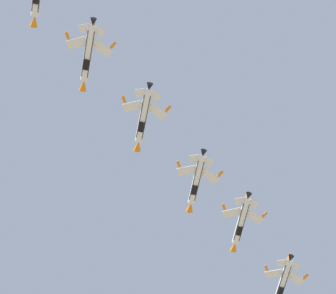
# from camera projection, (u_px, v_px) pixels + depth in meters

# --- Properties ---
(fighter_jet_lead) EXTENTS (10.38, 15.84, 4.38)m
(fighter_jet_lead) POSITION_uv_depth(u_px,v_px,m) (283.00, 283.00, 186.01)
(fighter_jet_lead) COLOR white
(fighter_jet_left_wing) EXTENTS (10.41, 15.84, 4.37)m
(fighter_jet_left_wing) POSITION_uv_depth(u_px,v_px,m) (241.00, 222.00, 180.35)
(fighter_jet_left_wing) COLOR white
(fighter_jet_right_wing) EXTENTS (10.34, 15.84, 4.39)m
(fighter_jet_right_wing) POSITION_uv_depth(u_px,v_px,m) (197.00, 181.00, 174.32)
(fighter_jet_right_wing) COLOR white
(fighter_jet_left_outer) EXTENTS (10.39, 15.84, 4.38)m
(fighter_jet_left_outer) POSITION_uv_depth(u_px,v_px,m) (143.00, 117.00, 165.72)
(fighter_jet_left_outer) COLOR white
(fighter_jet_right_outer) EXTENTS (10.40, 15.84, 4.38)m
(fighter_jet_right_outer) POSITION_uv_depth(u_px,v_px,m) (88.00, 55.00, 160.53)
(fighter_jet_right_outer) COLOR white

